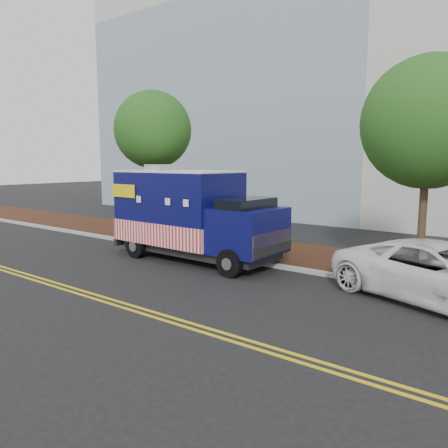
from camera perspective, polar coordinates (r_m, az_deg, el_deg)
The scene contains 10 objects.
ground at distance 16.25m, azimuth -4.62°, elevation -5.18°, with size 120.00×120.00×0.00m, color black.
curb at distance 17.27m, azimuth -1.51°, elevation -4.10°, with size 120.00×0.18×0.15m, color #9E9E99.
mulch_strip at distance 18.91m, azimuth 2.50°, elevation -3.02°, with size 120.00×4.00×0.15m, color black.
centerline_near at distance 13.40m, azimuth -17.61°, elevation -8.43°, with size 120.00×0.10×0.01m, color gold.
centerline_far at distance 13.26m, azimuth -18.51°, elevation -8.64°, with size 120.00×0.10×0.01m, color gold.
tree_a at distance 21.68m, azimuth -9.28°, elevation 12.02°, with size 3.70×3.70×7.11m.
tree_c at distance 15.81m, azimuth 25.16°, elevation 11.87°, with size 4.27×4.27×7.12m.
sign_post at distance 20.29m, azimuth -10.02°, elevation 0.85°, with size 0.06×0.06×2.40m, color #473828.
food_truck at distance 16.71m, azimuth -4.47°, elevation 0.92°, with size 6.96×2.78×3.63m.
white_car at distance 12.93m, azimuth 26.63°, elevation -5.85°, with size 2.68×5.81×1.62m, color white.
Camera 1 is at (10.62, -11.71, 3.75)m, focal length 35.00 mm.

